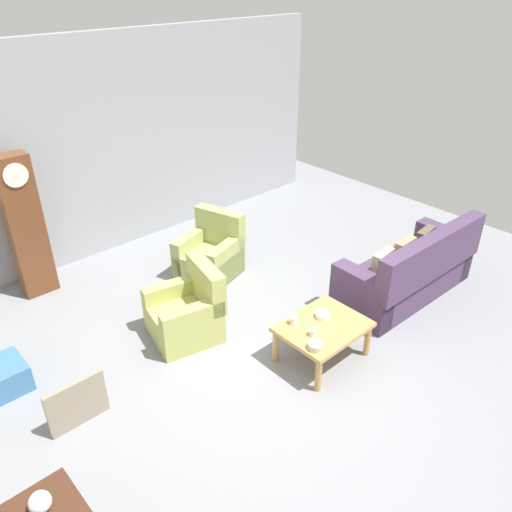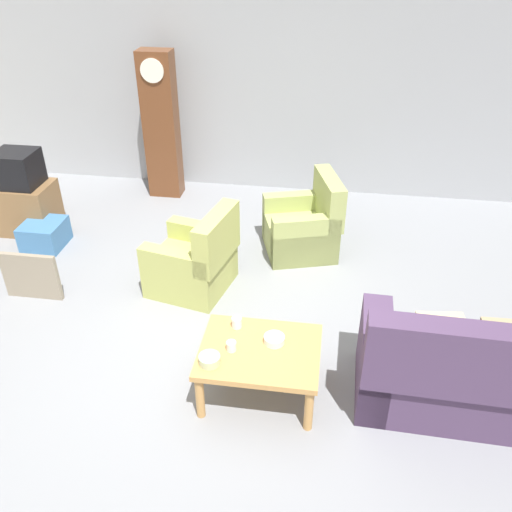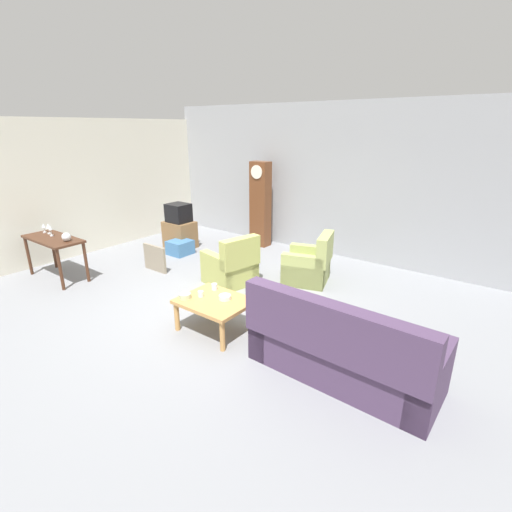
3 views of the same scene
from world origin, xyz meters
name	(u,v)px [view 2 (image 2 of 3)]	position (x,y,z in m)	size (l,w,h in m)	color
ground_plane	(217,348)	(0.00, 0.00, 0.00)	(10.40, 10.40, 0.00)	gray
garage_door_wall	(268,74)	(0.00, 3.60, 1.60)	(8.40, 0.16, 3.20)	#9EA0A5
couch_floral	(496,377)	(2.31, -0.40, 0.36)	(2.12, 0.93, 1.04)	#4C3856
armchair_olive_near	(195,263)	(-0.42, 0.91, 0.31)	(0.94, 0.91, 0.92)	tan
armchair_olive_far	(304,227)	(0.66, 1.83, 0.31)	(0.98, 0.96, 0.92)	tan
coffee_table_wood	(260,356)	(0.47, -0.47, 0.40)	(0.96, 0.76, 0.46)	tan
grandfather_clock	(161,126)	(-1.38, 3.10, 0.99)	(0.44, 0.30, 1.96)	brown
tv_stand_cabinet	(27,208)	(-2.77, 1.83, 0.31)	(0.68, 0.52, 0.62)	brown
tv_crt	(17,169)	(-2.77, 1.83, 0.83)	(0.48, 0.44, 0.42)	black
framed_picture_leaning	(31,276)	(-2.03, 0.49, 0.26)	(0.60, 0.05, 0.52)	gray
storage_box_blue	(44,234)	(-2.41, 1.49, 0.15)	(0.46, 0.48, 0.31)	teal
cup_white_porcelain	(231,346)	(0.25, -0.51, 0.51)	(0.08, 0.08, 0.08)	white
cup_blue_rimmed	(237,322)	(0.24, -0.23, 0.51)	(0.08, 0.08, 0.09)	silver
bowl_white_stacked	(274,339)	(0.57, -0.37, 0.49)	(0.17, 0.17, 0.06)	white
bowl_shallow_green	(209,359)	(0.11, -0.68, 0.50)	(0.17, 0.17, 0.07)	#B2C69E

